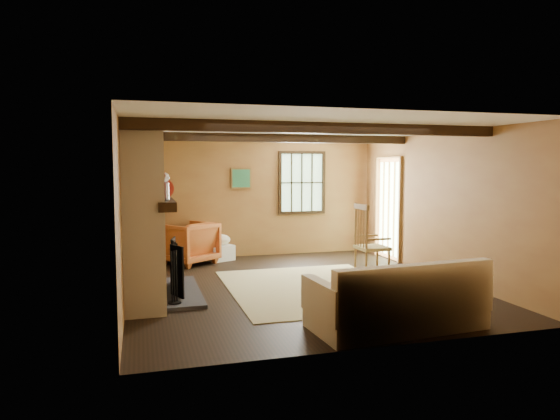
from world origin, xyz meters
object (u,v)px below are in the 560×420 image
object	(u,v)px
rocking_chair	(370,245)
laundry_basket	(220,253)
sofa	(399,304)
armchair	(189,243)
fireplace	(145,219)

from	to	relation	value
rocking_chair	laundry_basket	world-z (taller)	rocking_chair
laundry_basket	sofa	bearing A→B (deg)	-74.24
laundry_basket	armchair	size ratio (longest dim) A/B	0.57
fireplace	armchair	bearing A→B (deg)	69.74
rocking_chair	fireplace	bearing A→B (deg)	94.93
sofa	armchair	bearing A→B (deg)	108.63
sofa	laundry_basket	bearing A→B (deg)	101.15
fireplace	laundry_basket	bearing A→B (deg)	59.37
rocking_chair	laundry_basket	size ratio (longest dim) A/B	2.46
sofa	rocking_chair	bearing A→B (deg)	66.25
fireplace	laundry_basket	world-z (taller)	fireplace
rocking_chair	laundry_basket	xyz separation A→B (m)	(-2.23, 2.04, -0.37)
fireplace	sofa	size ratio (longest dim) A/B	1.17
laundry_basket	fireplace	bearing A→B (deg)	-120.63
laundry_basket	rocking_chair	bearing A→B (deg)	-42.37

